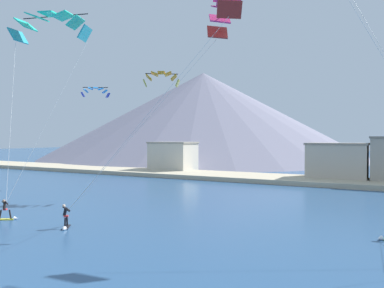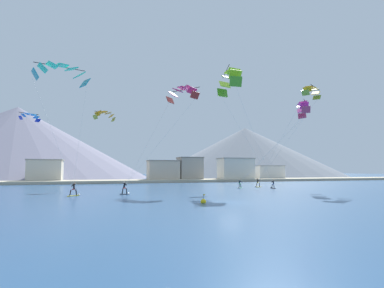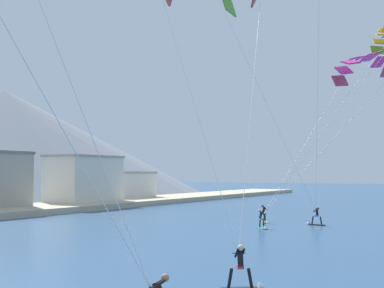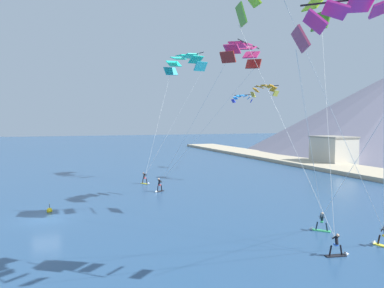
{
  "view_description": "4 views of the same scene",
  "coord_description": "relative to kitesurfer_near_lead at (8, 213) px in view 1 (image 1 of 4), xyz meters",
  "views": [
    {
      "loc": [
        12.13,
        -6.56,
        6.78
      ],
      "look_at": [
        -1.91,
        19.49,
        6.29
      ],
      "focal_mm": 35.0,
      "sensor_mm": 36.0,
      "label": 1
    },
    {
      "loc": [
        -13.38,
        -28.6,
        3.4
      ],
      "look_at": [
        0.07,
        13.35,
        7.17
      ],
      "focal_mm": 28.0,
      "sensor_mm": 36.0,
      "label": 2
    },
    {
      "loc": [
        -28.69,
        4.81,
        4.54
      ],
      "look_at": [
        -2.71,
        19.74,
        6.15
      ],
      "focal_mm": 50.0,
      "sensor_mm": 36.0,
      "label": 3
    },
    {
      "loc": [
        37.04,
        0.72,
        9.23
      ],
      "look_at": [
        -1.95,
        15.3,
        6.63
      ],
      "focal_mm": 35.0,
      "sensor_mm": 36.0,
      "label": 4
    }
  ],
  "objects": [
    {
      "name": "kitesurfer_near_lead",
      "position": [
        0.0,
        0.0,
        0.0
      ],
      "size": [
        1.69,
        1.25,
        1.79
      ],
      "color": "yellow",
      "rests_on": "ground"
    },
    {
      "name": "kitesurfer_far_left",
      "position": [
        6.44,
        0.19,
        0.02
      ],
      "size": [
        1.36,
        1.63,
        1.84
      ],
      "color": "black",
      "rests_on": "ground"
    },
    {
      "name": "parafoil_kite_near_lead",
      "position": [
        -2.91,
        7.07,
        17.87
      ],
      "size": [
        8.44,
        9.61,
        18.22
      ],
      "color": "teal"
    },
    {
      "name": "parafoil_kite_far_left",
      "position": [
        16.39,
        6.86,
        16.05
      ],
      "size": [
        12.48,
        9.55,
        16.24
      ],
      "color": "maroon"
    },
    {
      "name": "parafoil_kite_distant_high_outer",
      "position": [
        3.79,
        17.46,
        13.38
      ],
      "size": [
        4.3,
        3.18,
        1.81
      ],
      "color": "#A0A034"
    },
    {
      "name": "parafoil_kite_distant_low_drift",
      "position": [
        -9.69,
        20.91,
        12.97
      ],
      "size": [
        3.51,
        3.52,
        1.57
      ],
      "color": "#182EBD"
    },
    {
      "name": "shoreline_strip",
      "position": [
        15.9,
        38.03,
        -0.21
      ],
      "size": [
        180.0,
        10.0,
        0.7
      ],
      "primitive_type": "cube",
      "color": "#BCAD8E",
      "rests_on": "ground"
    },
    {
      "name": "shore_building_quay_west",
      "position": [
        -9.75,
        42.45,
        2.45
      ],
      "size": [
        8.34,
        6.31,
        5.99
      ],
      "color": "beige",
      "rests_on": "ground"
    },
    {
      "name": "shore_building_old_town",
      "position": [
        20.49,
        40.7,
        2.45
      ],
      "size": [
        8.9,
        5.31,
        6.0
      ],
      "color": "beige",
      "rests_on": "ground"
    },
    {
      "name": "mountain_peak_central_summit",
      "position": [
        -27.93,
        91.89,
        13.65
      ],
      "size": [
        104.53,
        104.53,
        28.41
      ],
      "color": "slate",
      "rests_on": "ground"
    }
  ]
}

